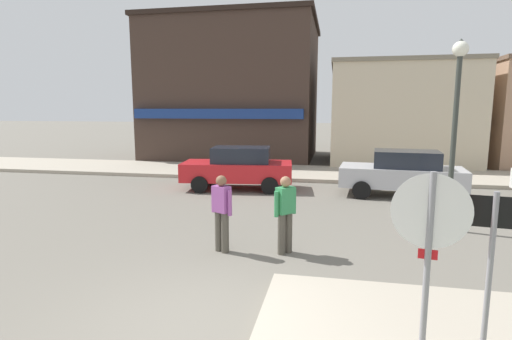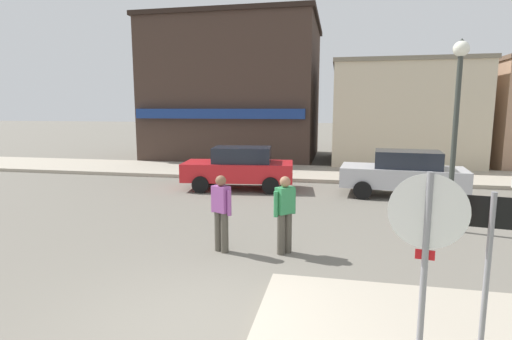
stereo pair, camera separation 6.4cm
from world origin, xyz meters
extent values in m
plane|color=#6B665B|center=(0.00, 0.00, 0.00)|extent=(160.00, 160.00, 0.00)
cube|color=#A89E8C|center=(0.00, 13.15, 0.07)|extent=(80.00, 4.00, 0.15)
cylinder|color=gray|center=(2.86, -0.35, 1.15)|extent=(0.07, 0.07, 2.30)
cylinder|color=red|center=(2.86, -0.33, 1.87)|extent=(0.75, 0.12, 0.76)
cylinder|color=white|center=(2.86, -0.34, 1.87)|extent=(0.81, 0.12, 0.82)
cube|color=red|center=(2.86, -0.33, 1.39)|extent=(0.20, 0.04, 0.11)
cylinder|color=gray|center=(3.50, -0.29, 1.05)|extent=(0.06, 0.06, 2.10)
cube|color=black|center=(3.50, -0.28, 1.88)|extent=(0.60, 0.10, 0.34)
cube|color=white|center=(3.50, -0.27, 1.88)|extent=(0.54, 0.08, 0.29)
cube|color=black|center=(3.50, -0.26, 1.88)|extent=(0.34, 0.05, 0.08)
cylinder|color=#333833|center=(4.60, 5.44, 2.10)|extent=(0.12, 0.12, 4.20)
cylinder|color=#333833|center=(4.60, 5.44, 0.12)|extent=(0.24, 0.24, 0.24)
sphere|color=white|center=(4.60, 5.44, 4.31)|extent=(0.36, 0.36, 0.36)
cone|color=#333833|center=(4.60, 5.44, 4.45)|extent=(0.32, 0.32, 0.18)
cube|color=red|center=(-1.68, 9.42, 0.67)|extent=(4.17, 2.15, 0.66)
cube|color=#1E232D|center=(-1.53, 9.44, 1.28)|extent=(2.23, 1.63, 0.56)
cylinder|color=black|center=(-2.81, 8.43, 0.30)|extent=(0.62, 0.25, 0.60)
cylinder|color=black|center=(-3.01, 10.12, 0.30)|extent=(0.62, 0.25, 0.60)
cylinder|color=black|center=(-0.35, 8.72, 0.30)|extent=(0.62, 0.25, 0.60)
cylinder|color=black|center=(-0.55, 10.41, 0.30)|extent=(0.62, 0.25, 0.60)
cube|color=#B7B7BC|center=(4.06, 9.28, 0.67)|extent=(4.14, 2.08, 0.66)
cube|color=#1E232D|center=(4.21, 9.27, 1.28)|extent=(2.20, 1.59, 0.56)
cylinder|color=black|center=(2.74, 8.55, 0.30)|extent=(0.61, 0.24, 0.60)
cylinder|color=black|center=(2.90, 10.25, 0.30)|extent=(0.61, 0.24, 0.60)
cylinder|color=black|center=(5.21, 8.32, 0.30)|extent=(0.61, 0.24, 0.60)
cylinder|color=black|center=(5.37, 10.01, 0.30)|extent=(0.61, 0.24, 0.60)
cylinder|color=#4C473D|center=(-0.33, 2.90, 0.42)|extent=(0.16, 0.16, 0.85)
cylinder|color=#4C473D|center=(-0.49, 2.99, 0.42)|extent=(0.16, 0.16, 0.85)
cube|color=#994C99|center=(-0.41, 2.95, 1.12)|extent=(0.42, 0.36, 0.54)
sphere|color=brown|center=(-0.41, 2.95, 1.50)|extent=(0.22, 0.22, 0.22)
cylinder|color=#994C99|center=(-0.21, 2.84, 1.07)|extent=(0.12, 0.12, 0.52)
cylinder|color=#994C99|center=(-0.62, 3.05, 1.07)|extent=(0.12, 0.12, 0.52)
cylinder|color=#4C473D|center=(0.83, 3.03, 0.42)|extent=(0.16, 0.16, 0.85)
cylinder|color=#4C473D|center=(0.95, 3.16, 0.42)|extent=(0.16, 0.16, 0.85)
cube|color=#338C51|center=(0.89, 3.09, 1.12)|extent=(0.41, 0.41, 0.54)
sphere|color=#9E7051|center=(0.89, 3.09, 1.50)|extent=(0.22, 0.22, 0.22)
cylinder|color=#338C51|center=(0.73, 2.93, 1.07)|extent=(0.13, 0.13, 0.52)
cylinder|color=#338C51|center=(1.04, 3.26, 1.07)|extent=(0.13, 0.13, 0.52)
cube|color=#3D2D26|center=(-4.15, 19.18, 3.87)|extent=(9.36, 8.05, 7.74)
cube|color=navy|center=(-4.15, 15.00, 2.70)|extent=(8.90, 0.40, 0.50)
cube|color=black|center=(-4.15, 19.18, 7.86)|extent=(9.64, 8.29, 0.24)
cube|color=beige|center=(5.12, 18.12, 2.56)|extent=(6.98, 6.76, 5.11)
cube|color=gray|center=(5.12, 18.12, 5.21)|extent=(7.12, 6.90, 0.20)
camera|label=1|loc=(1.84, -4.75, 2.95)|focal=28.00mm
camera|label=2|loc=(1.90, -4.74, 2.95)|focal=28.00mm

